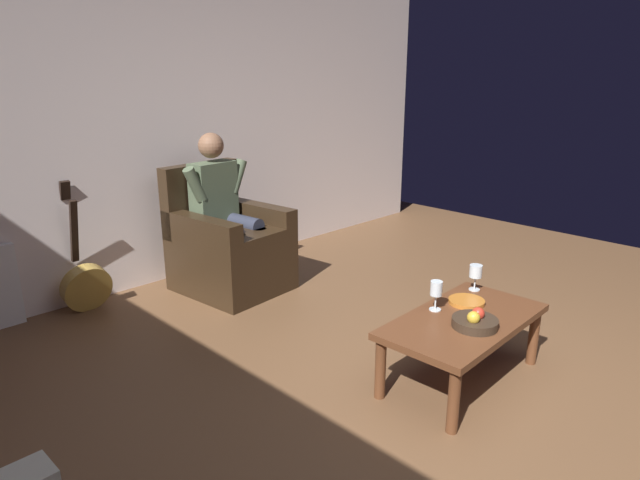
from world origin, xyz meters
name	(u,v)px	position (x,y,z in m)	size (l,w,h in m)	color
ground_plane	(509,429)	(0.00, 0.00, 0.00)	(7.50, 7.50, 0.00)	brown
wall_back	(164,121)	(0.00, -3.16, 1.34)	(6.48, 0.06, 2.68)	silver
armchair	(228,248)	(-0.15, -2.57, 0.35)	(0.80, 0.88, 1.01)	#2F2013
person_seated	(224,207)	(-0.15, -2.59, 0.69)	(0.64, 0.58, 1.27)	#505F45
coffee_table	(463,327)	(-0.24, -0.43, 0.34)	(1.06, 0.58, 0.39)	brown
guitar	(86,283)	(0.88, -2.96, 0.22)	(0.36, 0.29, 0.98)	#AC873A
wine_glass_near	(476,273)	(-0.66, -0.61, 0.51)	(0.08, 0.08, 0.17)	silver
wine_glass_far	(436,290)	(-0.21, -0.61, 0.52)	(0.07, 0.07, 0.18)	silver
fruit_bowl	(475,321)	(-0.17, -0.33, 0.43)	(0.25, 0.25, 0.11)	#36281C
decorative_dish	(467,302)	(-0.43, -0.53, 0.40)	(0.21, 0.21, 0.02)	#BA6C26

